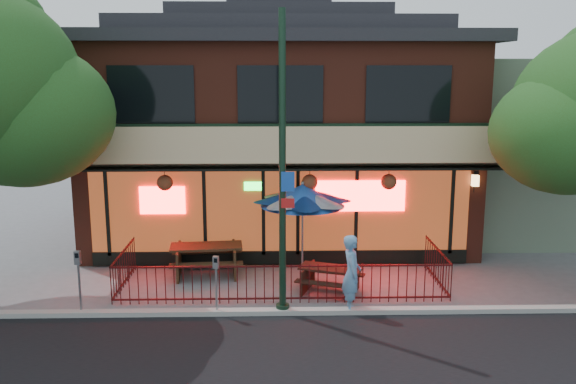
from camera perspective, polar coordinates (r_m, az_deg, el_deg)
name	(u,v)px	position (r m, az deg, el deg)	size (l,w,h in m)	color
ground	(282,306)	(15.17, -0.53, -10.61)	(80.00, 80.00, 0.00)	gray
curb	(283,312)	(14.69, -0.50, -11.13)	(80.00, 0.25, 0.12)	#999993
restaurant_building	(279,115)	(21.23, -0.84, 7.18)	(12.96, 9.49, 8.05)	maroon
neighbor_building	(527,145)	(23.78, 21.45, 4.13)	(6.00, 7.00, 6.00)	slate
patio_fence	(282,275)	(15.42, -0.56, -7.74)	(8.44, 2.62, 1.00)	#3F0D0E
street_light	(283,183)	(13.90, -0.52, 0.88)	(0.43, 0.32, 7.00)	black
picnic_table_left	(207,255)	(17.35, -7.63, -5.89)	(2.12, 1.70, 0.85)	#3E2816
picnic_table_right	(330,276)	(15.94, 3.99, -7.83)	(1.91, 1.70, 0.68)	#341A12
patio_umbrella	(303,195)	(16.83, 1.38, -0.29)	(2.33, 2.33, 2.67)	gray
pedestrian	(352,273)	(14.63, 5.97, -7.59)	(0.69, 0.45, 1.88)	#5E90BD
parking_meter_near	(216,275)	(14.44, -6.74, -7.75)	(0.15, 0.13, 1.43)	#9DA1A6
parking_meter_far	(79,272)	(15.13, -19.01, -7.07)	(0.15, 0.13, 1.56)	gray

